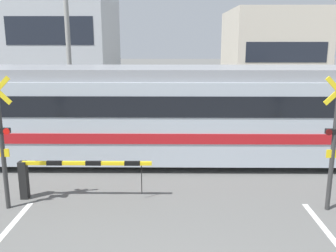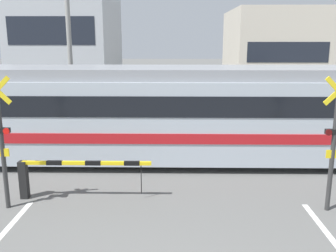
{
  "view_description": "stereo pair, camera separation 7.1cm",
  "coord_description": "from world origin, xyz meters",
  "px_view_note": "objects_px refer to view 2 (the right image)",
  "views": [
    {
      "loc": [
        0.11,
        -3.85,
        4.09
      ],
      "look_at": [
        0.0,
        6.93,
        1.6
      ],
      "focal_mm": 40.0,
      "sensor_mm": 36.0,
      "label": 1
    },
    {
      "loc": [
        0.18,
        -3.85,
        4.09
      ],
      "look_at": [
        0.0,
        6.93,
        1.6
      ],
      "focal_mm": 40.0,
      "sensor_mm": 36.0,
      "label": 2
    }
  ],
  "objects_px": {
    "commuter_train": "(176,111)",
    "pedestrian": "(173,104)",
    "crossing_signal_right": "(334,139)",
    "crossing_barrier_far": "(239,122)",
    "crossing_signal_left": "(1,137)",
    "crossing_barrier_near": "(56,172)"
  },
  "relations": [
    {
      "from": "commuter_train",
      "to": "crossing_signal_right",
      "type": "xyz_separation_m",
      "value": [
        3.73,
        -3.87,
        0.09
      ]
    },
    {
      "from": "crossing_barrier_far",
      "to": "crossing_signal_right",
      "type": "xyz_separation_m",
      "value": [
        1.07,
        -6.63,
        1.07
      ]
    },
    {
      "from": "commuter_train",
      "to": "pedestrian",
      "type": "xyz_separation_m",
      "value": [
        -0.11,
        5.54,
        -0.69
      ]
    },
    {
      "from": "crossing_barrier_near",
      "to": "crossing_barrier_far",
      "type": "height_order",
      "value": "same"
    },
    {
      "from": "crossing_barrier_near",
      "to": "crossing_signal_left",
      "type": "relative_size",
      "value": 1.05
    },
    {
      "from": "crossing_barrier_far",
      "to": "crossing_signal_left",
      "type": "relative_size",
      "value": 1.05
    },
    {
      "from": "crossing_barrier_far",
      "to": "pedestrian",
      "type": "distance_m",
      "value": 3.94
    },
    {
      "from": "crossing_barrier_near",
      "to": "pedestrian",
      "type": "relative_size",
      "value": 1.95
    },
    {
      "from": "commuter_train",
      "to": "pedestrian",
      "type": "relative_size",
      "value": 8.97
    },
    {
      "from": "crossing_barrier_near",
      "to": "crossing_barrier_far",
      "type": "xyz_separation_m",
      "value": [
        5.77,
        6.04,
        0.0
      ]
    },
    {
      "from": "crossing_signal_left",
      "to": "pedestrian",
      "type": "xyz_separation_m",
      "value": [
        4.08,
        9.41,
        -0.78
      ]
    },
    {
      "from": "crossing_barrier_near",
      "to": "pedestrian",
      "type": "xyz_separation_m",
      "value": [
        3.01,
        8.83,
        0.29
      ]
    },
    {
      "from": "crossing_barrier_near",
      "to": "crossing_barrier_far",
      "type": "distance_m",
      "value": 8.35
    },
    {
      "from": "commuter_train",
      "to": "crossing_barrier_near",
      "type": "relative_size",
      "value": 4.61
    },
    {
      "from": "crossing_barrier_far",
      "to": "crossing_signal_left",
      "type": "distance_m",
      "value": 9.58
    },
    {
      "from": "crossing_signal_left",
      "to": "pedestrian",
      "type": "relative_size",
      "value": 1.85
    },
    {
      "from": "commuter_train",
      "to": "crossing_barrier_far",
      "type": "distance_m",
      "value": 3.95
    },
    {
      "from": "crossing_barrier_far",
      "to": "crossing_signal_right",
      "type": "bearing_deg",
      "value": -80.81
    },
    {
      "from": "crossing_signal_left",
      "to": "pedestrian",
      "type": "bearing_deg",
      "value": 66.57
    },
    {
      "from": "commuter_train",
      "to": "crossing_signal_right",
      "type": "distance_m",
      "value": 5.38
    },
    {
      "from": "crossing_barrier_far",
      "to": "crossing_barrier_near",
      "type": "bearing_deg",
      "value": -133.69
    },
    {
      "from": "crossing_signal_right",
      "to": "pedestrian",
      "type": "bearing_deg",
      "value": 112.17
    }
  ]
}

